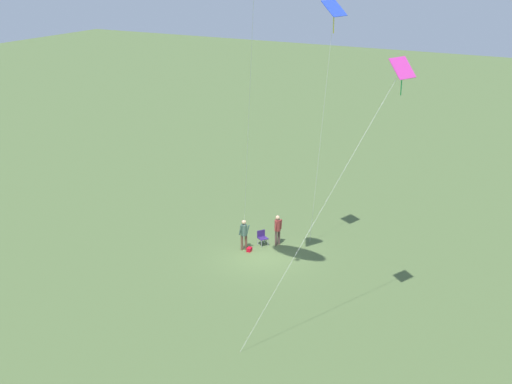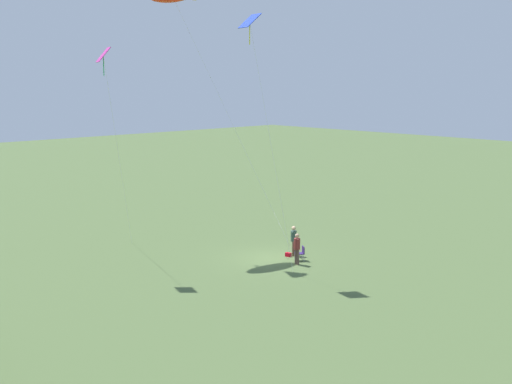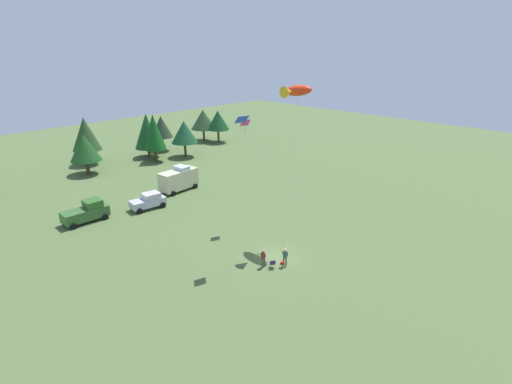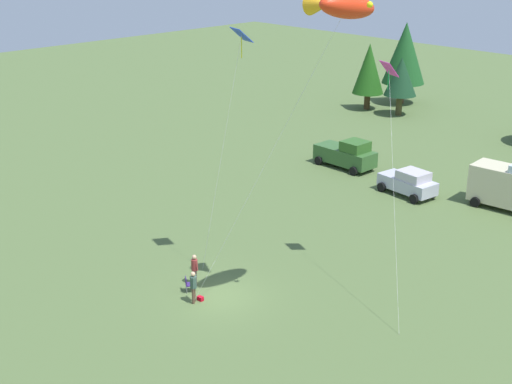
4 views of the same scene
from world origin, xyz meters
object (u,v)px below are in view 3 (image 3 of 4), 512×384
folding_chair (273,263)px  person_spectator (263,257)px  person_kite_flyer (285,256)px  kite_diamond_blue (242,124)px  truck_green_flatbed (87,212)px  van_camper_beige (179,179)px  backpack_on_grass (282,263)px  kite_diamond_rainbow (247,126)px  kite_large_fish (295,91)px  car_silver_compact (149,201)px

folding_chair → person_spectator: 1.01m
person_kite_flyer → kite_diamond_blue: bearing=67.5°
truck_green_flatbed → van_camper_beige: van_camper_beige is taller
backpack_on_grass → kite_diamond_rainbow: 14.78m
person_spectator → kite_large_fish: size_ratio=0.11×
kite_large_fish → kite_diamond_rainbow: size_ratio=1.33×
van_camper_beige → kite_large_fish: (0.54, -19.60, 13.24)m
person_kite_flyer → folding_chair: size_ratio=2.12×
kite_large_fish → person_kite_flyer: bearing=-144.7°
folding_chair → kite_diamond_rainbow: size_ratio=0.07×
kite_diamond_blue → truck_green_flatbed: bearing=111.9°
folding_chair → kite_diamond_blue: bearing=32.8°
person_kite_flyer → kite_diamond_blue: kite_diamond_blue is taller
backpack_on_grass → kite_large_fish: (5.54, 3.59, 14.77)m
truck_green_flatbed → car_silver_compact: size_ratio=1.15×
person_spectator → backpack_on_grass: size_ratio=5.44×
person_spectator → van_camper_beige: (6.54, 22.26, 0.62)m
kite_diamond_rainbow → kite_large_fish: bearing=-78.3°
van_camper_beige → kite_diamond_rainbow: (-0.58, -14.16, 9.31)m
folding_chair → truck_green_flatbed: truck_green_flatbed is taller
person_kite_flyer → person_spectator: bearing=102.6°
kite_diamond_rainbow → folding_chair: bearing=-122.1°
person_spectator → kite_diamond_blue: size_ratio=0.13×
kite_large_fish → kite_diamond_rainbow: kite_large_fish is taller
person_spectator → kite_large_fish: kite_large_fish is taller
backpack_on_grass → kite_large_fish: size_ratio=0.02×
person_spectator → folding_chair: bearing=-134.3°
car_silver_compact → kite_large_fish: (6.95, -16.91, 13.94)m
person_spectator → kite_diamond_rainbow: size_ratio=0.15×
person_kite_flyer → van_camper_beige: 24.11m
folding_chair → kite_diamond_blue: kite_diamond_blue is taller
folding_chair → person_kite_flyer: bearing=-83.1°
kite_large_fish → kite_diamond_blue: bearing=176.5°
backpack_on_grass → kite_diamond_blue: size_ratio=0.02×
folding_chair → kite_diamond_rainbow: bearing=1.2°
person_spectator → truck_green_flatbed: size_ratio=0.35×
kite_diamond_blue → kite_diamond_rainbow: 7.66m
folding_chair → truck_green_flatbed: size_ratio=0.16×
folding_chair → car_silver_compact: 20.34m
kite_large_fish → backpack_on_grass: bearing=-147.1°
car_silver_compact → kite_diamond_rainbow: bearing=-56.3°
person_kite_flyer → person_spectator: same height
person_kite_flyer → kite_diamond_rainbow: (4.47, 9.40, 9.93)m
truck_green_flatbed → kite_diamond_rainbow: (12.81, -13.13, 9.85)m
person_spectator → backpack_on_grass: (1.54, -0.93, -0.91)m
van_camper_beige → car_silver_compact: bearing=-161.7°
kite_diamond_blue → kite_diamond_rainbow: kite_diamond_blue is taller
backpack_on_grass → kite_diamond_rainbow: kite_diamond_rainbow is taller
person_kite_flyer → van_camper_beige: size_ratio=0.31×
kite_diamond_rainbow → truck_green_flatbed: bearing=134.3°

